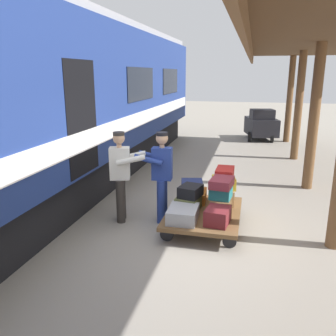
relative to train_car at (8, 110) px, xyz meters
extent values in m
plane|color=gray|center=(-3.72, 0.00, -2.06)|extent=(60.00, 60.00, 0.00)
cylinder|color=brown|center=(-5.81, -9.35, -0.36)|extent=(0.24, 0.24, 3.40)
cylinder|color=brown|center=(-5.81, -6.23, -0.36)|extent=(0.24, 0.24, 3.40)
cylinder|color=brown|center=(-5.81, -3.12, -0.36)|extent=(0.24, 0.24, 3.40)
cube|color=brown|center=(-4.26, 0.00, 1.19)|extent=(0.08, 19.50, 0.30)
cube|color=navy|center=(0.00, 0.00, 0.29)|extent=(3.00, 19.46, 2.90)
cube|color=black|center=(0.00, 0.00, -1.61)|extent=(2.55, 18.49, 0.90)
cube|color=silver|center=(-1.51, 0.00, -0.51)|extent=(0.03, 19.07, 0.36)
cube|color=black|center=(-1.51, -6.81, 0.39)|extent=(0.02, 2.14, 0.84)
cube|color=black|center=(-1.51, -3.41, 0.39)|extent=(0.02, 2.14, 0.84)
cube|color=black|center=(-1.45, 0.00, -0.11)|extent=(0.12, 1.10, 2.00)
cube|color=brown|center=(-3.65, -0.29, -1.80)|extent=(1.30, 1.80, 0.07)
cylinder|color=black|center=(-4.17, 0.43, -1.95)|extent=(0.23, 0.05, 0.23)
cylinder|color=black|center=(-3.14, 0.43, -1.95)|extent=(0.23, 0.05, 0.23)
cylinder|color=black|center=(-4.17, -1.01, -1.95)|extent=(0.23, 0.05, 0.23)
cylinder|color=black|center=(-3.14, -1.01, -1.95)|extent=(0.23, 0.05, 0.23)
cube|color=#CC6B23|center=(-3.36, -0.78, -1.66)|extent=(0.55, 0.59, 0.21)
cube|color=tan|center=(-3.95, -0.78, -1.62)|extent=(0.46, 0.55, 0.30)
cube|color=brown|center=(-3.95, -0.29, -1.63)|extent=(0.44, 0.61, 0.27)
cube|color=maroon|center=(-3.95, 0.21, -1.63)|extent=(0.43, 0.50, 0.27)
cube|color=brown|center=(-3.36, -0.29, -1.64)|extent=(0.45, 0.52, 0.25)
cube|color=#9EA0A5|center=(-3.36, 0.21, -1.65)|extent=(0.50, 0.63, 0.23)
cube|color=black|center=(-3.40, -0.30, -1.41)|extent=(0.44, 0.50, 0.21)
cube|color=#1E666B|center=(-3.94, -0.30, -1.39)|extent=(0.40, 0.40, 0.21)
cube|color=navy|center=(-3.34, -0.78, -1.46)|extent=(0.48, 0.48, 0.20)
cube|color=maroon|center=(-3.95, -0.31, -1.20)|extent=(0.42, 0.56, 0.15)
cube|color=gold|center=(-3.95, -0.81, -1.36)|extent=(0.49, 0.48, 0.22)
cube|color=#AD231E|center=(-3.96, -0.84, -1.17)|extent=(0.33, 0.54, 0.17)
cylinder|color=navy|center=(-2.84, -0.47, -1.65)|extent=(0.16, 0.16, 0.82)
cylinder|color=navy|center=(-2.86, -0.27, -1.65)|extent=(0.16, 0.16, 0.82)
cube|color=navy|center=(-2.85, -0.37, -0.94)|extent=(0.37, 0.24, 0.60)
cylinder|color=tan|center=(-2.85, -0.37, -0.61)|extent=(0.09, 0.09, 0.06)
sphere|color=tan|center=(-2.85, -0.37, -0.47)|extent=(0.22, 0.22, 0.22)
cylinder|color=black|center=(-2.85, -0.37, -0.39)|extent=(0.21, 0.21, 0.06)
cylinder|color=navy|center=(-2.62, -0.51, -0.84)|extent=(0.53, 0.13, 0.21)
cylinder|color=navy|center=(-2.64, -0.19, -0.84)|extent=(0.53, 0.13, 0.21)
cylinder|color=#332D28|center=(-2.11, -0.11, -1.65)|extent=(0.16, 0.16, 0.82)
cylinder|color=#332D28|center=(-2.06, -0.31, -1.65)|extent=(0.16, 0.16, 0.82)
cube|color=silver|center=(-2.09, -0.21, -0.94)|extent=(0.41, 0.31, 0.60)
cylinder|color=tan|center=(-2.09, -0.21, -0.61)|extent=(0.09, 0.09, 0.06)
sphere|color=tan|center=(-2.09, -0.21, -0.47)|extent=(0.22, 0.22, 0.22)
cylinder|color=#332D28|center=(-2.09, -0.21, -0.39)|extent=(0.21, 0.21, 0.06)
cylinder|color=silver|center=(-2.34, -0.11, -0.84)|extent=(0.54, 0.24, 0.21)
cylinder|color=silver|center=(-2.26, -0.42, -0.84)|extent=(0.54, 0.24, 0.21)
cube|color=black|center=(-4.78, -9.64, -1.51)|extent=(1.46, 1.90, 0.70)
cube|color=black|center=(-4.78, -9.29, -1.01)|extent=(1.04, 0.89, 0.50)
cylinder|color=black|center=(-5.23, -9.04, -1.86)|extent=(0.12, 0.40, 0.40)
cylinder|color=black|center=(-4.33, -9.04, -1.86)|extent=(0.12, 0.40, 0.40)
cylinder|color=black|center=(-5.23, -10.24, -1.86)|extent=(0.12, 0.40, 0.40)
cylinder|color=black|center=(-4.33, -10.24, -1.86)|extent=(0.12, 0.40, 0.40)
camera|label=1|loc=(-4.41, 5.67, 0.66)|focal=37.60mm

